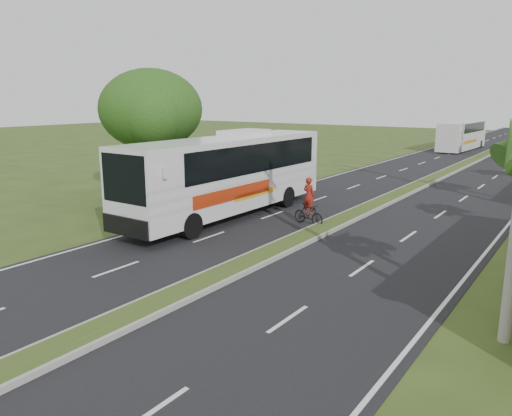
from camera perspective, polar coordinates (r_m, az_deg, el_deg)
The scene contains 8 objects.
ground at distance 15.79m, azimuth -7.40°, elevation -9.44°, with size 180.00×180.00×0.00m, color #304419.
road_asphalt at distance 32.86m, azimuth 16.68°, elevation 1.71°, with size 14.00×160.00×0.02m, color black.
median_strip at distance 32.84m, azimuth 16.69°, elevation 1.87°, with size 1.20×160.00×0.18m.
lane_edge_left at distance 35.46m, azimuth 6.37°, elevation 2.91°, with size 0.12×160.00×0.01m, color silver.
shade_tree at distance 30.31m, azimuth -12.05°, elevation 10.65°, with size 6.30×6.00×7.54m.
coach_bus_main at distance 24.87m, azimuth -3.07°, elevation 4.34°, with size 2.88×13.20×4.26m.
coach_bus_far at distance 61.98m, azimuth 22.51°, elevation 7.83°, with size 2.92×11.06×3.19m.
motorcyclist at distance 23.45m, azimuth 6.04°, elevation 0.03°, with size 1.74×0.76×2.28m.
Camera 1 is at (9.94, -10.76, 5.88)m, focal length 35.00 mm.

